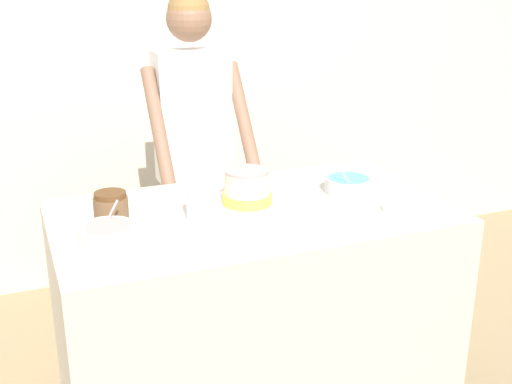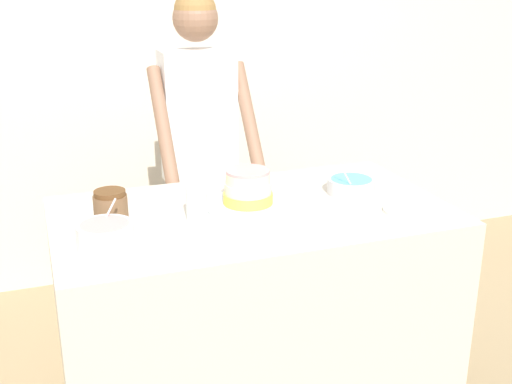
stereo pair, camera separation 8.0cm
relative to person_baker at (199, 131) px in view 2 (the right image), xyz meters
name	(u,v)px [view 2 (the right image)]	position (x,y,z in m)	size (l,w,h in m)	color
wall_back	(162,59)	(0.00, 0.80, 0.23)	(10.00, 0.05, 2.60)	beige
counter	(253,320)	(0.00, -0.76, -0.60)	(1.47, 0.82, 0.94)	beige
person_baker	(199,131)	(0.00, 0.00, 0.00)	(0.46, 0.46, 1.71)	#2D2D38
cake	(247,191)	(0.00, -0.71, -0.07)	(0.35, 0.35, 0.14)	silver
frosting_bowl_blue	(351,185)	(0.44, -0.71, -0.10)	(0.19, 0.19, 0.14)	silver
frosting_bowl_pink	(105,236)	(-0.56, -0.94, -0.08)	(0.18, 0.18, 0.15)	white
drinking_glass	(197,202)	(-0.22, -0.78, -0.07)	(0.08, 0.08, 0.13)	silver
ceramic_plate	(411,210)	(0.55, -0.98, -0.12)	(0.20, 0.20, 0.01)	white
stoneware_jar	(111,210)	(-0.52, -0.76, -0.06)	(0.12, 0.12, 0.14)	brown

